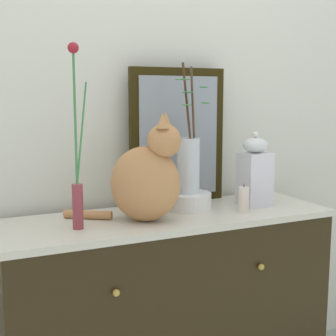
% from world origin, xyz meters
% --- Properties ---
extents(wall_back, '(4.40, 0.08, 2.60)m').
position_xyz_m(wall_back, '(0.00, 0.28, 1.30)').
color(wall_back, silver).
rests_on(wall_back, ground_plane).
extents(sideboard, '(1.28, 0.43, 0.81)m').
position_xyz_m(sideboard, '(0.00, -0.00, 0.41)').
color(sideboard, black).
rests_on(sideboard, ground_plane).
extents(mirror_leaning, '(0.42, 0.03, 0.56)m').
position_xyz_m(mirror_leaning, '(0.13, 0.18, 1.09)').
color(mirror_leaning, black).
rests_on(mirror_leaning, sideboard).
extents(cat_sitting, '(0.41, 0.32, 0.39)m').
position_xyz_m(cat_sitting, '(-0.11, -0.05, 0.97)').
color(cat_sitting, '#BB814C').
rests_on(cat_sitting, sideboard).
extents(vase_slim_green, '(0.06, 0.04, 0.62)m').
position_xyz_m(vase_slim_green, '(-0.36, -0.05, 1.01)').
color(vase_slim_green, brown).
rests_on(vase_slim_green, sideboard).
extents(bowl_porcelain, '(0.19, 0.19, 0.06)m').
position_xyz_m(bowl_porcelain, '(0.11, 0.06, 0.85)').
color(bowl_porcelain, white).
rests_on(bowl_porcelain, sideboard).
extents(vase_glass_clear, '(0.17, 0.13, 0.51)m').
position_xyz_m(vase_glass_clear, '(0.11, 0.05, 1.00)').
color(vase_glass_clear, silver).
rests_on(vase_glass_clear, bowl_porcelain).
extents(jar_lidded_porcelain, '(0.11, 0.11, 0.30)m').
position_xyz_m(jar_lidded_porcelain, '(0.39, -0.00, 0.95)').
color(jar_lidded_porcelain, silver).
rests_on(jar_lidded_porcelain, sideboard).
extents(candle_pillar, '(0.04, 0.04, 0.11)m').
position_xyz_m(candle_pillar, '(0.28, -0.09, 0.86)').
color(candle_pillar, beige).
rests_on(candle_pillar, sideboard).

